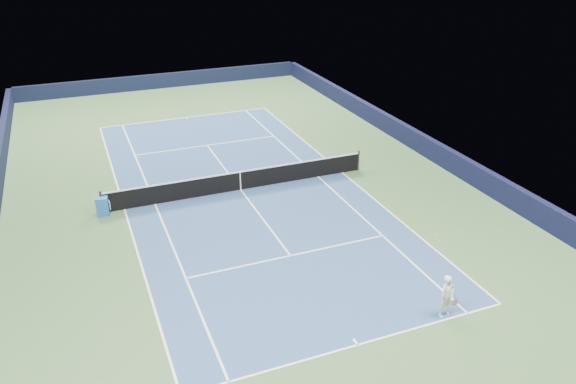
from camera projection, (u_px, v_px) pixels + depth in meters
name	position (u px, v px, depth m)	size (l,w,h in m)	color
ground	(241.00, 190.00, 27.12)	(40.00, 40.00, 0.00)	#385B31
wall_far	(163.00, 81.00, 43.43)	(22.00, 0.35, 1.10)	black
wall_right	(430.00, 149.00, 30.52)	(0.35, 40.00, 1.10)	#111333
court_surface	(241.00, 190.00, 27.12)	(10.97, 23.77, 0.01)	navy
baseline_far	(186.00, 117.00, 37.04)	(10.97, 0.08, 0.00)	white
baseline_near	(358.00, 345.00, 17.20)	(10.97, 0.08, 0.00)	white
sideline_doubles_right	(342.00, 172.00, 28.96)	(0.08, 23.77, 0.00)	white
sideline_doubles_left	(124.00, 209.00, 25.28)	(0.08, 23.77, 0.00)	white
sideline_singles_right	(318.00, 177.00, 28.50)	(0.08, 23.77, 0.00)	white
sideline_singles_left	(155.00, 204.00, 25.74)	(0.08, 23.77, 0.00)	white
service_line_far	(207.00, 145.00, 32.46)	(8.23, 0.08, 0.00)	white
service_line_near	(290.00, 256.00, 21.78)	(8.23, 0.08, 0.00)	white
center_service_line	(241.00, 190.00, 27.12)	(0.08, 12.80, 0.00)	white
center_mark_far	(187.00, 118.00, 36.91)	(0.08, 0.30, 0.00)	white
center_mark_near	(355.00, 342.00, 17.33)	(0.08, 0.30, 0.00)	white
tennis_net	(240.00, 180.00, 26.90)	(12.90, 0.10, 1.07)	black
sponsor_cube	(103.00, 206.00, 24.66)	(0.62, 0.54, 0.85)	#1D5BB3
tennis_player	(447.00, 296.00, 18.18)	(0.76, 1.26, 2.52)	white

